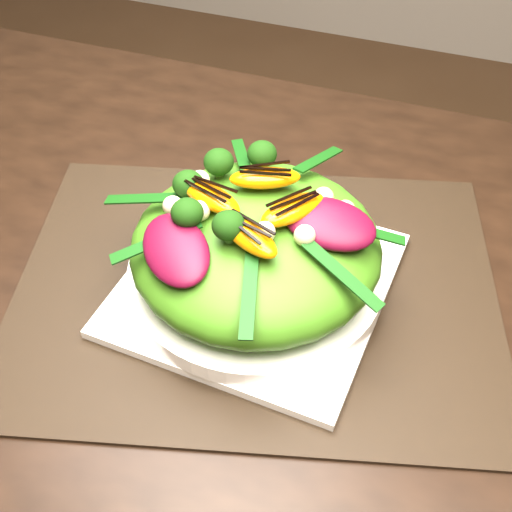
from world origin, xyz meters
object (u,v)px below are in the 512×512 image
(lettuce_mound, at_px, (256,247))
(orange_segment, at_px, (267,194))
(dining_table, at_px, (56,328))
(plate_base, at_px, (256,283))
(salad_bowl, at_px, (256,274))
(placemat, at_px, (256,288))

(lettuce_mound, distance_m, orange_segment, 0.05)
(dining_table, bearing_deg, plate_base, 28.57)
(salad_bowl, bearing_deg, dining_table, -151.43)
(plate_base, relative_size, lettuce_mound, 1.04)
(placemat, relative_size, salad_bowl, 1.91)
(dining_table, height_order, salad_bowl, dining_table)
(orange_segment, bearing_deg, placemat, -99.67)
(salad_bowl, bearing_deg, placemat, -90.00)
(dining_table, relative_size, plate_base, 6.90)
(salad_bowl, bearing_deg, orange_segment, 80.33)
(lettuce_mound, xyz_separation_m, orange_segment, (0.00, 0.02, 0.05))
(placemat, height_order, orange_segment, orange_segment)
(lettuce_mound, bearing_deg, salad_bowl, 0.00)
(dining_table, xyz_separation_m, lettuce_mound, (0.17, 0.09, 0.08))
(salad_bowl, distance_m, orange_segment, 0.08)
(plate_base, distance_m, salad_bowl, 0.01)
(dining_table, bearing_deg, salad_bowl, 28.57)
(dining_table, xyz_separation_m, placemat, (0.17, 0.09, 0.02))
(orange_segment, bearing_deg, plate_base, -99.67)
(salad_bowl, distance_m, lettuce_mound, 0.04)
(dining_table, xyz_separation_m, salad_bowl, (0.17, 0.09, 0.04))
(placemat, bearing_deg, plate_base, 90.00)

